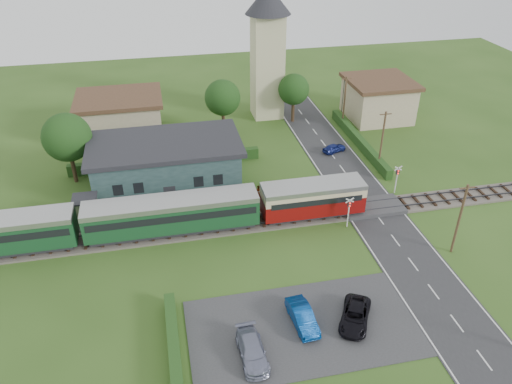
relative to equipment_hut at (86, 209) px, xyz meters
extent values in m
plane|color=#2D4C19|center=(18.00, -5.20, -1.75)|extent=(120.00, 120.00, 0.00)
cube|color=#4C443D|center=(18.00, -3.20, -1.65)|extent=(76.00, 3.20, 0.20)
cube|color=#3F3F47|center=(18.00, -3.92, -1.33)|extent=(76.00, 0.08, 0.15)
cube|color=#3F3F47|center=(18.00, -2.48, -1.33)|extent=(76.00, 0.08, 0.15)
cube|color=#28282B|center=(28.00, -5.20, -1.72)|extent=(6.00, 70.00, 0.05)
cube|color=#333335|center=(16.50, -17.20, -1.71)|extent=(17.00, 9.00, 0.08)
cube|color=#333335|center=(28.00, -3.20, -1.52)|extent=(6.20, 3.40, 0.45)
cube|color=gray|center=(8.00, 0.00, -1.52)|extent=(30.00, 3.00, 0.45)
cube|color=beige|center=(0.00, 0.00, -0.10)|extent=(2.00, 2.00, 2.40)
cube|color=#232328|center=(0.00, 0.00, 1.18)|extent=(2.30, 2.30, 0.15)
cube|color=#233D3C|center=(8.00, 5.80, 0.65)|extent=(15.00, 8.00, 4.80)
cube|color=#232328|center=(8.00, 5.80, 3.30)|extent=(16.00, 9.00, 0.50)
cube|color=#232328|center=(8.00, 1.86, -0.65)|extent=(1.20, 0.12, 2.20)
cube|color=black|center=(3.00, 1.86, 0.65)|extent=(1.00, 0.12, 1.20)
cube|color=black|center=(5.00, 1.86, 0.65)|extent=(1.00, 0.12, 1.20)
cube|color=black|center=(11.00, 1.86, 0.65)|extent=(1.00, 0.12, 1.20)
cube|color=black|center=(13.00, 1.86, 0.65)|extent=(1.00, 0.12, 1.20)
cube|color=#232328|center=(21.58, -3.20, -1.16)|extent=(9.00, 2.20, 0.50)
cube|color=maroon|center=(21.58, -3.20, -0.16)|extent=(10.00, 2.80, 1.80)
cube|color=beige|center=(21.58, -3.20, 1.09)|extent=(10.00, 2.82, 0.90)
cube|color=black|center=(21.58, -3.20, 0.74)|extent=(9.00, 2.88, 0.60)
cube|color=#A0A0A0|center=(21.58, -3.20, 1.74)|extent=(10.00, 2.90, 0.45)
cube|color=#232328|center=(7.98, -3.20, -1.16)|extent=(15.20, 2.20, 0.50)
cube|color=#154122|center=(7.98, -3.20, 0.34)|extent=(16.00, 2.80, 2.60)
cube|color=black|center=(7.98, -3.20, 0.74)|extent=(15.40, 2.86, 0.70)
cube|color=#A0A0A0|center=(7.98, -3.20, 1.74)|extent=(16.00, 2.90, 0.50)
cube|color=beige|center=(23.00, 22.80, 5.25)|extent=(4.00, 4.00, 14.00)
cube|color=tan|center=(3.00, 19.80, 0.75)|extent=(10.00, 8.00, 5.00)
cube|color=#472D1E|center=(3.00, 19.80, 3.50)|extent=(10.80, 8.80, 0.50)
cube|color=tan|center=(38.00, 18.80, 0.75)|extent=(8.00, 8.00, 5.00)
cube|color=#472D1E|center=(38.00, 18.80, 3.50)|extent=(8.80, 8.80, 0.50)
cube|color=#193814|center=(7.00, -17.20, -1.15)|extent=(0.80, 9.00, 1.20)
cube|color=#193814|center=(32.20, 10.80, -1.15)|extent=(0.80, 18.00, 1.20)
cube|color=#193814|center=(8.00, 10.30, -1.10)|extent=(22.00, 0.80, 1.30)
cylinder|color=#332316|center=(-2.00, 8.80, 0.32)|extent=(0.44, 0.44, 4.12)
sphere|color=#143311|center=(-2.00, 8.80, 3.65)|extent=(5.20, 5.20, 5.20)
cylinder|color=#332316|center=(16.00, 17.80, 0.18)|extent=(0.44, 0.44, 3.85)
sphere|color=#143311|center=(16.00, 17.80, 3.29)|extent=(4.60, 4.60, 4.60)
cylinder|color=#332316|center=(26.00, 19.80, 0.04)|extent=(0.44, 0.44, 3.58)
sphere|color=#143311|center=(26.00, 19.80, 2.93)|extent=(4.20, 4.20, 4.20)
cylinder|color=#473321|center=(32.20, -11.20, 1.75)|extent=(0.22, 0.22, 7.00)
cube|color=#473321|center=(32.20, -11.20, 4.95)|extent=(1.40, 0.10, 0.10)
cylinder|color=#473321|center=(32.20, 4.80, 1.75)|extent=(0.22, 0.22, 7.00)
cube|color=#473321|center=(32.20, 4.80, 4.95)|extent=(1.40, 0.10, 0.10)
cylinder|color=#473321|center=(32.20, 16.80, 1.75)|extent=(0.22, 0.22, 7.00)
cube|color=#473321|center=(32.20, 16.80, 4.95)|extent=(1.40, 0.10, 0.10)
cylinder|color=silver|center=(24.40, -5.60, -0.25)|extent=(0.12, 0.12, 3.00)
cube|color=#232328|center=(24.40, -5.60, 0.85)|extent=(0.35, 0.18, 0.55)
sphere|color=#FF190C|center=(24.40, -5.72, 1.00)|extent=(0.14, 0.14, 0.14)
sphere|color=#FF190C|center=(24.40, -5.72, 0.70)|extent=(0.14, 0.14, 0.14)
cube|color=silver|center=(24.40, -5.60, 1.25)|extent=(0.84, 0.05, 0.55)
cube|color=silver|center=(24.40, -5.60, 1.25)|extent=(0.84, 0.05, 0.55)
cylinder|color=silver|center=(31.60, -0.80, -0.25)|extent=(0.12, 0.12, 3.00)
cube|color=#232328|center=(31.60, -0.80, 0.85)|extent=(0.35, 0.18, 0.55)
sphere|color=#FF190C|center=(31.60, -0.92, 1.00)|extent=(0.14, 0.14, 0.14)
sphere|color=#FF190C|center=(31.60, -0.92, 0.70)|extent=(0.14, 0.14, 0.14)
cube|color=silver|center=(31.60, -0.80, 1.25)|extent=(0.84, 0.05, 0.55)
cube|color=silver|center=(31.60, -0.80, 1.25)|extent=(0.84, 0.05, 0.55)
cylinder|color=#3F3F47|center=(-4.00, 14.80, 0.75)|extent=(0.14, 0.14, 5.00)
sphere|color=orange|center=(-4.00, 14.80, 3.25)|extent=(0.30, 0.30, 0.30)
cylinder|color=#3F3F47|center=(34.00, 21.80, 0.75)|extent=(0.14, 0.14, 5.00)
sphere|color=orange|center=(34.00, 21.80, 3.25)|extent=(0.30, 0.30, 0.30)
imported|color=navy|center=(28.50, 9.67, -1.18)|extent=(3.28, 2.25, 1.04)
imported|color=navy|center=(16.58, -16.80, -0.99)|extent=(1.75, 4.19, 1.35)
imported|color=gray|center=(12.27, -19.12, -1.04)|extent=(1.89, 4.40, 1.26)
imported|color=black|center=(20.47, -17.48, -1.06)|extent=(3.87, 4.78, 1.21)
imported|color=gray|center=(16.88, 0.19, -0.45)|extent=(0.65, 0.45, 1.70)
imported|color=gray|center=(3.39, -0.13, -0.32)|extent=(0.78, 0.98, 1.95)
camera|label=1|loc=(7.66, -42.22, 26.38)|focal=35.00mm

